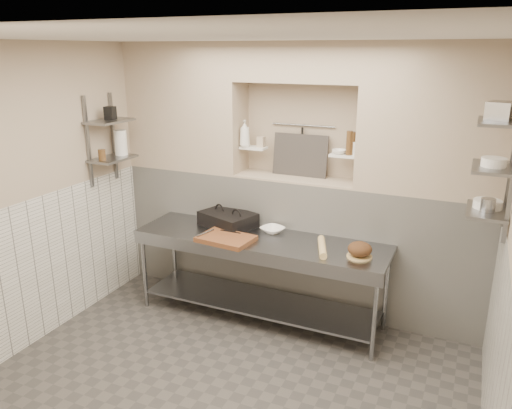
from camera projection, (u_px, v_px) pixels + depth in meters
The scene contains 46 objects.
floor at pixel (222, 393), 4.20m from camera, with size 4.00×3.90×0.10m, color #46423E.
ceiling at pixel (213, 29), 3.33m from camera, with size 4.00×3.90×0.10m, color silver.
wall_left at pixel (21, 200), 4.57m from camera, with size 0.10×3.90×2.80m, color tan.
wall_back at pixel (304, 174), 5.51m from camera, with size 4.00×0.10×2.80m, color tan.
backwall_lower at pixel (295, 241), 5.50m from camera, with size 4.00×0.40×1.40m, color silver.
alcove_sill at pixel (296, 178), 5.29m from camera, with size 1.30×0.40×0.02m, color tan.
backwall_pillar_left at pixel (187, 107), 5.60m from camera, with size 1.35×0.40×1.40m, color tan.
backwall_pillar_right at pixel (435, 120), 4.56m from camera, with size 1.35×0.40×1.40m, color tan.
backwall_header at pixel (299, 62), 4.93m from camera, with size 1.30×0.40×0.40m, color tan.
wainscot_left at pixel (36, 271), 4.75m from camera, with size 0.02×3.90×1.40m, color silver.
wainscot_right at pixel (494, 379), 3.20m from camera, with size 0.02×3.90×1.40m, color silver.
alcove_shelf_left at pixel (254, 148), 5.40m from camera, with size 0.28×0.16×0.03m, color white.
alcove_shelf_right at pixel (344, 155), 5.01m from camera, with size 0.28×0.16×0.03m, color white.
utensil_rail at pixel (303, 125), 5.27m from camera, with size 0.02×0.02×0.70m, color gray.
hanging_steel at pixel (302, 142), 5.31m from camera, with size 0.02×0.02×0.30m, color black.
splash_panel at pixel (300, 155), 5.31m from camera, with size 0.60×0.02×0.45m, color #383330.
shelf_rail_left_a at pixel (113, 136), 5.51m from camera, with size 0.03×0.03×0.95m, color slate.
shelf_rail_left_b at pixel (88, 142), 5.16m from camera, with size 0.03×0.03×0.95m, color slate.
wall_shelf_left_lower at pixel (113, 159), 5.34m from camera, with size 0.30×0.50×0.03m, color slate.
wall_shelf_left_upper at pixel (110, 121), 5.22m from camera, with size 0.30×0.50×0.03m, color slate.
shelf_rail_right_a at pixel (512, 164), 3.95m from camera, with size 0.03×0.03×1.05m, color slate.
wall_shelf_right_lower at pixel (487, 211), 3.93m from camera, with size 0.30×0.50×0.03m, color slate.
wall_shelf_right_mid at pixel (493, 168), 3.83m from camera, with size 0.30×0.50×0.03m, color slate.
wall_shelf_right_upper at pixel (500, 122), 3.72m from camera, with size 0.30×0.50×0.03m, color slate.
prep_table at pixel (259, 262), 5.09m from camera, with size 2.60×0.70×0.90m.
panini_press at pixel (228, 219), 5.35m from camera, with size 0.65×0.56×0.15m.
cutting_board at pixel (226, 239), 4.94m from camera, with size 0.53×0.37×0.05m, color brown.
knife_blade at pixel (231, 232), 5.06m from camera, with size 0.23×0.03×0.01m, color gray.
tongs at pixel (205, 233), 5.01m from camera, with size 0.02×0.02×0.23m, color gray.
mixing_bowl at pixel (272, 230), 5.17m from camera, with size 0.23×0.23×0.06m, color white.
rolling_pin at pixel (322, 247), 4.70m from camera, with size 0.07×0.07×0.46m, color #DCBE75.
bread_board at pixel (359, 256), 4.56m from camera, with size 0.23×0.23×0.01m, color #DCBE75.
bread_loaf at pixel (360, 249), 4.54m from camera, with size 0.22×0.22×0.13m, color #4C2D19.
bottle_soap at pixel (245, 134), 5.34m from camera, with size 0.11×0.11×0.29m, color white.
jar_alcove at pixel (261, 142), 5.36m from camera, with size 0.07×0.07×0.11m, color tan.
bowl_alcove at pixel (339, 152), 5.01m from camera, with size 0.14×0.14×0.04m, color white.
condiment_a at pixel (352, 143), 4.95m from camera, with size 0.06×0.06×0.23m, color #4E3319.
condiment_b at pixel (349, 143), 4.93m from camera, with size 0.06×0.06×0.24m, color #4E3319.
condiment_c at pixel (354, 148), 4.96m from camera, with size 0.08×0.08×0.13m, color white.
jug_left at pixel (121, 143), 5.42m from camera, with size 0.14×0.14×0.27m, color white.
jar_left at pixel (102, 155), 5.18m from camera, with size 0.08×0.08×0.12m, color #4E3319.
box_left_upper at pixel (110, 113), 5.21m from camera, with size 0.10×0.10×0.14m, color black.
bowl_right at pixel (488, 204), 3.96m from camera, with size 0.22×0.22×0.07m, color white.
canister_right at pixel (488, 205), 3.85m from camera, with size 0.11×0.11×0.11m, color gray.
bowl_right_mid at pixel (494, 162), 3.80m from camera, with size 0.19×0.19×0.07m, color white.
basket_right at pixel (501, 111), 3.71m from camera, with size 0.18×0.22×0.14m, color gray.
Camera 1 is at (1.70, -3.11, 2.72)m, focal length 35.00 mm.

